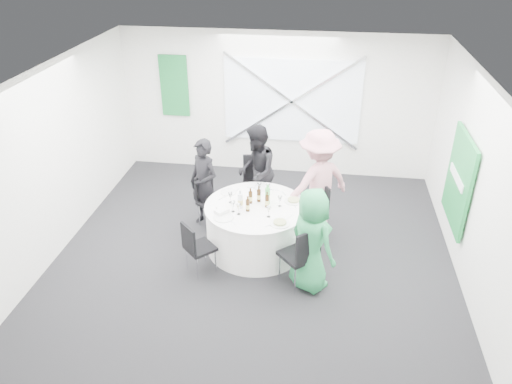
# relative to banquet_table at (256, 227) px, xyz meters

# --- Properties ---
(floor) EXTENTS (6.00, 6.00, 0.00)m
(floor) POSITION_rel_banquet_table_xyz_m (0.00, -0.20, -0.38)
(floor) COLOR black
(floor) RESTS_ON ground
(ceiling) EXTENTS (6.00, 6.00, 0.00)m
(ceiling) POSITION_rel_banquet_table_xyz_m (0.00, -0.20, 2.42)
(ceiling) COLOR silver
(ceiling) RESTS_ON wall_back
(wall_back) EXTENTS (6.00, 0.00, 6.00)m
(wall_back) POSITION_rel_banquet_table_xyz_m (0.00, 2.80, 1.02)
(wall_back) COLOR white
(wall_back) RESTS_ON floor
(wall_front) EXTENTS (6.00, 0.00, 6.00)m
(wall_front) POSITION_rel_banquet_table_xyz_m (0.00, -3.20, 1.02)
(wall_front) COLOR white
(wall_front) RESTS_ON floor
(wall_left) EXTENTS (0.00, 6.00, 6.00)m
(wall_left) POSITION_rel_banquet_table_xyz_m (-3.00, -0.20, 1.02)
(wall_left) COLOR white
(wall_left) RESTS_ON floor
(wall_right) EXTENTS (0.00, 6.00, 6.00)m
(wall_right) POSITION_rel_banquet_table_xyz_m (3.00, -0.20, 1.02)
(wall_right) COLOR white
(wall_right) RESTS_ON floor
(window_panel) EXTENTS (2.60, 0.03, 1.60)m
(window_panel) POSITION_rel_banquet_table_xyz_m (0.30, 2.76, 1.12)
(window_panel) COLOR silver
(window_panel) RESTS_ON wall_back
(window_brace_a) EXTENTS (2.63, 0.05, 1.84)m
(window_brace_a) POSITION_rel_banquet_table_xyz_m (0.30, 2.72, 1.12)
(window_brace_a) COLOR silver
(window_brace_a) RESTS_ON window_panel
(window_brace_b) EXTENTS (2.63, 0.05, 1.84)m
(window_brace_b) POSITION_rel_banquet_table_xyz_m (0.30, 2.72, 1.12)
(window_brace_b) COLOR silver
(window_brace_b) RESTS_ON window_panel
(green_banner) EXTENTS (0.55, 0.04, 1.20)m
(green_banner) POSITION_rel_banquet_table_xyz_m (-2.00, 2.75, 1.32)
(green_banner) COLOR #136122
(green_banner) RESTS_ON wall_back
(green_sign) EXTENTS (0.05, 1.20, 1.40)m
(green_sign) POSITION_rel_banquet_table_xyz_m (2.94, 0.40, 0.82)
(green_sign) COLOR #178337
(green_sign) RESTS_ON wall_right
(banquet_table) EXTENTS (1.56, 1.56, 0.76)m
(banquet_table) POSITION_rel_banquet_table_xyz_m (0.00, 0.00, 0.00)
(banquet_table) COLOR white
(banquet_table) RESTS_ON floor
(chair_back) EXTENTS (0.52, 0.53, 1.02)m
(chair_back) POSITION_rel_banquet_table_xyz_m (-0.17, 1.14, 0.22)
(chair_back) COLOR black
(chair_back) RESTS_ON floor
(chair_back_left) EXTENTS (0.57, 0.56, 0.89)m
(chair_back_left) POSITION_rel_banquet_table_xyz_m (-0.87, 0.59, 0.14)
(chair_back_left) COLOR black
(chair_back_left) RESTS_ON floor
(chair_back_right) EXTENTS (0.57, 0.57, 0.91)m
(chair_back_right) POSITION_rel_banquet_table_xyz_m (0.89, 0.51, 0.15)
(chair_back_right) COLOR black
(chair_back_right) RESTS_ON floor
(chair_front_right) EXTENTS (0.63, 0.63, 0.98)m
(chair_front_right) POSITION_rel_banquet_table_xyz_m (0.76, -0.84, 0.19)
(chair_front_right) COLOR black
(chair_front_right) RESTS_ON floor
(chair_front_left) EXTENTS (0.54, 0.54, 0.83)m
(chair_front_left) POSITION_rel_banquet_table_xyz_m (-0.76, -0.75, 0.10)
(chair_front_left) COLOR black
(chair_front_left) RESTS_ON floor
(person_man_back_left) EXTENTS (0.67, 0.60, 1.53)m
(person_man_back_left) POSITION_rel_banquet_table_xyz_m (-0.94, 0.58, 0.38)
(person_man_back_left) COLOR black
(person_man_back_left) RESTS_ON floor
(person_man_back) EXTENTS (0.54, 0.84, 1.63)m
(person_man_back) POSITION_rel_banquet_table_xyz_m (-0.14, 1.04, 0.43)
(person_man_back) COLOR black
(person_man_back) RESTS_ON floor
(person_woman_pink) EXTENTS (1.24, 1.10, 1.77)m
(person_woman_pink) POSITION_rel_banquet_table_xyz_m (0.90, 0.66, 0.50)
(person_woman_pink) COLOR #D18793
(person_woman_pink) RESTS_ON floor
(person_woman_green) EXTENTS (0.88, 0.86, 1.52)m
(person_woman_green) POSITION_rel_banquet_table_xyz_m (0.87, -0.80, 0.38)
(person_woman_green) COLOR #268E4F
(person_woman_green) RESTS_ON floor
(plate_back) EXTENTS (0.26, 0.26, 0.01)m
(plate_back) POSITION_rel_banquet_table_xyz_m (0.02, 0.59, 0.39)
(plate_back) COLOR white
(plate_back) RESTS_ON banquet_table
(plate_back_left) EXTENTS (0.25, 0.25, 0.01)m
(plate_back_left) POSITION_rel_banquet_table_xyz_m (-0.49, 0.35, 0.39)
(plate_back_left) COLOR white
(plate_back_left) RESTS_ON banquet_table
(plate_back_right) EXTENTS (0.28, 0.28, 0.04)m
(plate_back_right) POSITION_rel_banquet_table_xyz_m (0.55, 0.22, 0.40)
(plate_back_right) COLOR white
(plate_back_right) RESTS_ON banquet_table
(plate_front_right) EXTENTS (0.29, 0.29, 0.04)m
(plate_front_right) POSITION_rel_banquet_table_xyz_m (0.41, -0.45, 0.40)
(plate_front_right) COLOR white
(plate_front_right) RESTS_ON banquet_table
(plate_front_left) EXTENTS (0.30, 0.30, 0.01)m
(plate_front_left) POSITION_rel_banquet_table_xyz_m (-0.42, -0.40, 0.39)
(plate_front_left) COLOR white
(plate_front_left) RESTS_ON banquet_table
(napkin) EXTENTS (0.23, 0.24, 0.05)m
(napkin) POSITION_rel_banquet_table_xyz_m (-0.47, -0.29, 0.42)
(napkin) COLOR white
(napkin) RESTS_ON plate_front_left
(beer_bottle_a) EXTENTS (0.06, 0.06, 0.25)m
(beer_bottle_a) POSITION_rel_banquet_table_xyz_m (-0.10, 0.08, 0.48)
(beer_bottle_a) COLOR #3B210A
(beer_bottle_a) RESTS_ON banquet_table
(beer_bottle_b) EXTENTS (0.06, 0.06, 0.26)m
(beer_bottle_b) POSITION_rel_banquet_table_xyz_m (0.02, 0.15, 0.48)
(beer_bottle_b) COLOR #3B210A
(beer_bottle_b) RESTS_ON banquet_table
(beer_bottle_c) EXTENTS (0.06, 0.06, 0.25)m
(beer_bottle_c) POSITION_rel_banquet_table_xyz_m (0.17, -0.01, 0.48)
(beer_bottle_c) COLOR #3B210A
(beer_bottle_c) RESTS_ON banquet_table
(beer_bottle_d) EXTENTS (0.06, 0.06, 0.25)m
(beer_bottle_d) POSITION_rel_banquet_table_xyz_m (-0.10, -0.16, 0.47)
(beer_bottle_d) COLOR #3B210A
(beer_bottle_d) RESTS_ON banquet_table
(green_water_bottle) EXTENTS (0.08, 0.08, 0.32)m
(green_water_bottle) POSITION_rel_banquet_table_xyz_m (0.16, 0.11, 0.51)
(green_water_bottle) COLOR green
(green_water_bottle) RESTS_ON banquet_table
(clear_water_bottle) EXTENTS (0.08, 0.08, 0.29)m
(clear_water_bottle) POSITION_rel_banquet_table_xyz_m (-0.22, -0.08, 0.50)
(clear_water_bottle) COLOR white
(clear_water_bottle) RESTS_ON banquet_table
(wine_glass_a) EXTENTS (0.07, 0.07, 0.17)m
(wine_glass_a) POSITION_rel_banquet_table_xyz_m (-0.40, 0.05, 0.50)
(wine_glass_a) COLOR white
(wine_glass_a) RESTS_ON banquet_table
(wine_glass_b) EXTENTS (0.07, 0.07, 0.17)m
(wine_glass_b) POSITION_rel_banquet_table_xyz_m (-0.01, 0.42, 0.50)
(wine_glass_b) COLOR white
(wine_glass_b) RESTS_ON banquet_table
(wine_glass_c) EXTENTS (0.07, 0.07, 0.17)m
(wine_glass_c) POSITION_rel_banquet_table_xyz_m (0.23, -0.28, 0.50)
(wine_glass_c) COLOR white
(wine_glass_c) RESTS_ON banquet_table
(wine_glass_d) EXTENTS (0.07, 0.07, 0.17)m
(wine_glass_d) POSITION_rel_banquet_table_xyz_m (-0.22, -0.27, 0.50)
(wine_glass_d) COLOR white
(wine_glass_d) RESTS_ON banquet_table
(wine_glass_e) EXTENTS (0.07, 0.07, 0.17)m
(wine_glass_e) POSITION_rel_banquet_table_xyz_m (0.36, 0.05, 0.50)
(wine_glass_e) COLOR white
(wine_glass_e) RESTS_ON banquet_table
(wine_glass_f) EXTENTS (0.07, 0.07, 0.17)m
(wine_glass_f) POSITION_rel_banquet_table_xyz_m (-0.31, -0.21, 0.50)
(wine_glass_f) COLOR white
(wine_glass_f) RESTS_ON banquet_table
(wine_glass_g) EXTENTS (0.07, 0.07, 0.17)m
(wine_glass_g) POSITION_rel_banquet_table_xyz_m (0.13, 0.40, 0.50)
(wine_glass_g) COLOR white
(wine_glass_g) RESTS_ON banquet_table
(fork_a) EXTENTS (0.09, 0.14, 0.01)m
(fork_a) POSITION_rel_banquet_table_xyz_m (-0.38, 0.43, 0.38)
(fork_a) COLOR silver
(fork_a) RESTS_ON banquet_table
(knife_a) EXTENTS (0.09, 0.14, 0.01)m
(knife_a) POSITION_rel_banquet_table_xyz_m (-0.56, 0.15, 0.38)
(knife_a) COLOR silver
(knife_a) RESTS_ON banquet_table
(fork_b) EXTENTS (0.15, 0.03, 0.01)m
(fork_b) POSITION_rel_banquet_table_xyz_m (0.22, 0.53, 0.38)
(fork_b) COLOR silver
(fork_b) RESTS_ON banquet_table
(knife_b) EXTENTS (0.15, 0.02, 0.01)m
(knife_b) POSITION_rel_banquet_table_xyz_m (-0.15, 0.56, 0.38)
(knife_b) COLOR silver
(knife_b) RESTS_ON banquet_table
(fork_c) EXTENTS (0.08, 0.14, 0.01)m
(fork_c) POSITION_rel_banquet_table_xyz_m (0.57, 0.09, 0.38)
(fork_c) COLOR silver
(fork_c) RESTS_ON banquet_table
(knife_c) EXTENTS (0.09, 0.14, 0.01)m
(knife_c) POSITION_rel_banquet_table_xyz_m (0.39, 0.43, 0.38)
(knife_c) COLOR silver
(knife_c) RESTS_ON banquet_table
(fork_d) EXTENTS (0.12, 0.12, 0.01)m
(fork_d) POSITION_rel_banquet_table_xyz_m (0.26, -0.51, 0.38)
(fork_d) COLOR silver
(fork_d) RESTS_ON banquet_table
(knife_d) EXTENTS (0.11, 0.12, 0.01)m
(knife_d) POSITION_rel_banquet_table_xyz_m (0.52, -0.24, 0.38)
(knife_d) COLOR silver
(knife_d) RESTS_ON banquet_table
(fork_e) EXTENTS (0.10, 0.13, 0.01)m
(fork_e) POSITION_rel_banquet_table_xyz_m (-0.54, -0.20, 0.38)
(fork_e) COLOR silver
(fork_e) RESTS_ON banquet_table
(knife_e) EXTENTS (0.12, 0.12, 0.01)m
(knife_e) POSITION_rel_banquet_table_xyz_m (-0.26, -0.51, 0.38)
(knife_e) COLOR silver
(knife_e) RESTS_ON banquet_table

